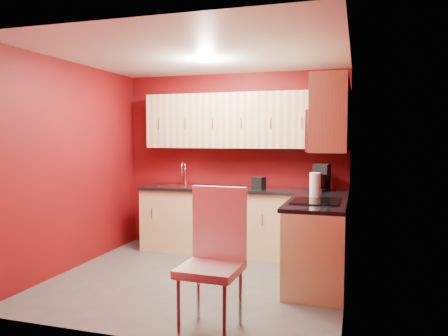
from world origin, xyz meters
The scene contains 21 objects.
floor centered at (0.00, 0.00, 0.00)m, with size 3.20×3.20×0.00m, color #55524F.
ceiling centered at (0.00, 0.00, 2.50)m, with size 3.20×3.20×0.00m, color white.
wall_back centered at (0.00, 1.50, 1.25)m, with size 3.20×3.20×0.00m, color maroon.
wall_front centered at (0.00, -1.50, 1.25)m, with size 3.20×3.20×0.00m, color maroon.
wall_left centered at (-1.60, 0.00, 1.25)m, with size 3.00×3.00×0.00m, color maroon.
wall_right centered at (1.60, 0.00, 1.25)m, with size 3.00×3.00×0.00m, color maroon.
base_cabinets_back centered at (0.20, 1.20, 0.43)m, with size 2.80×0.60×0.87m, color #E0C080.
base_cabinets_right centered at (1.30, 0.25, 0.43)m, with size 0.60×1.30×0.87m, color #E0C080.
countertop_back centered at (0.20, 1.19, 0.89)m, with size 2.80×0.63×0.04m, color black.
countertop_right centered at (1.29, 0.23, 0.89)m, with size 0.63×1.27×0.04m, color black.
upper_cabinets_back centered at (0.20, 1.32, 1.83)m, with size 2.80×0.35×0.75m, color #DFBF7E.
upper_cabinets_right centered at (1.42, 0.44, 1.89)m, with size 0.35×1.55×0.75m.
microwave centered at (1.39, 0.20, 1.66)m, with size 0.42×0.76×0.42m.
cooktop centered at (1.28, 0.20, 0.92)m, with size 0.50×0.55×0.01m, color black.
sink centered at (-0.70, 1.20, 0.94)m, with size 0.52×0.42×0.35m.
dishwasher_front centered at (-0.05, 0.91, 0.43)m, with size 0.60×0.02×0.82m, color black.
downlight centered at (0.00, 0.30, 2.48)m, with size 0.20×0.20×0.01m, color white.
coffee_maker centered at (1.23, 1.18, 1.08)m, with size 0.21×0.27×0.34m, color black, non-canonical shape.
napkin_holder centered at (0.44, 1.18, 0.99)m, with size 0.15×0.15×0.16m, color black, non-canonical shape.
paper_towel centered at (1.24, 0.49, 1.05)m, with size 0.16×0.16×0.29m, color white, non-canonical shape.
dining_chair centered at (0.57, -1.20, 0.59)m, with size 0.48×0.50×1.18m, color white, non-canonical shape.
Camera 1 is at (1.70, -4.50, 1.59)m, focal length 35.00 mm.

